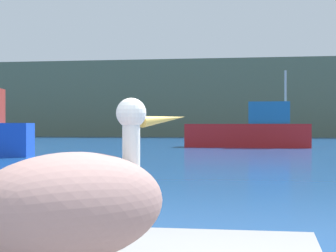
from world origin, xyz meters
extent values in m
cube|color=#5B664C|center=(0.00, 65.18, 4.06)|extent=(140.00, 12.84, 8.11)
ellipsoid|color=gray|center=(-0.41, 0.44, 0.91)|extent=(1.04, 1.18, 0.51)
cylinder|color=white|center=(-0.21, 0.75, 1.15)|extent=(0.09, 0.09, 0.32)
sphere|color=white|center=(-0.21, 0.75, 1.35)|extent=(0.15, 0.15, 0.15)
cone|color=gold|center=(-0.07, 0.96, 1.32)|extent=(0.24, 0.32, 0.09)
cube|color=red|center=(-0.58, 32.05, 0.67)|extent=(7.10, 2.13, 1.33)
cube|color=#1E6099|center=(0.65, 32.00, 1.96)|extent=(2.33, 1.73, 1.25)
cylinder|color=#B2B2B2|center=(1.53, 31.97, 2.84)|extent=(0.12, 0.12, 3.02)
camera|label=1|loc=(0.47, -2.18, 1.29)|focal=63.67mm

